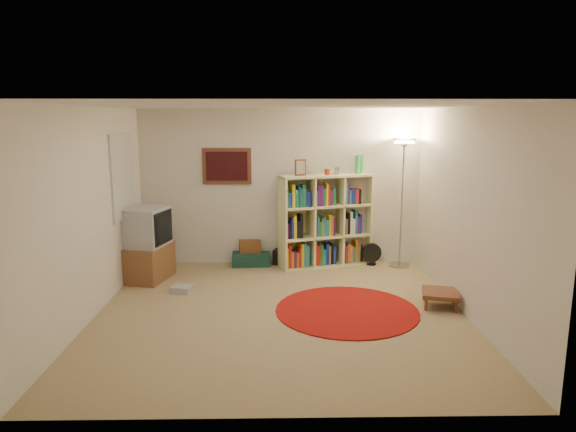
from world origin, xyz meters
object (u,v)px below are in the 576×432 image
Objects in this scene: side_table at (441,294)px; suitcase at (251,259)px; bookshelf at (324,222)px; tv_stand at (148,245)px; floor_fan at (372,254)px; floor_lamp at (404,161)px.

suitcase is at bearing 142.19° from side_table.
bookshelf reaches higher than side_table.
side_table is (3.97, -1.19, -0.35)m from tv_stand.
tv_stand is (-3.43, -0.70, 0.34)m from floor_fan.
floor_fan is 0.66× the size of side_table.
floor_fan is at bearing 169.77° from floor_lamp.
floor_lamp is 1.59m from floor_fan.
bookshelf is 1.58m from floor_lamp.
side_table is at bearing -40.88° from suitcase.
tv_stand is at bearing 163.26° from side_table.
side_table is (1.33, -1.89, -0.54)m from bookshelf.
suitcase is 3.17m from side_table.
side_table is at bearing -72.32° from bookshelf.
floor_fan is 1.96m from suitcase.
bookshelf reaches higher than suitcase.
bookshelf is at bearing 125.07° from side_table.
suitcase is at bearing 176.87° from floor_lamp.
floor_lamp reaches higher than bookshelf.
floor_fan is (-0.44, 0.08, -1.52)m from floor_lamp.
suitcase is (1.47, 0.75, -0.42)m from tv_stand.
floor_fan reaches higher than side_table.
bookshelf is 1.64× the size of tv_stand.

